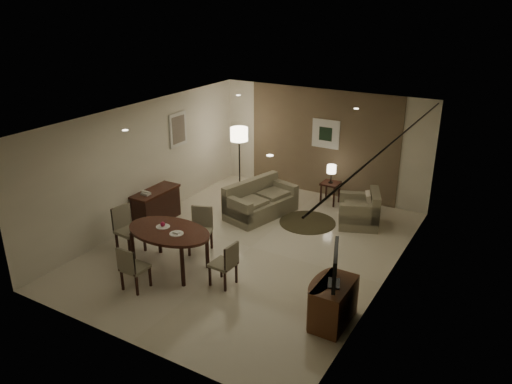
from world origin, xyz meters
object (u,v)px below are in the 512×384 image
Objects in this scene: chair_far at (200,232)px; tv_cabinet at (334,303)px; chair_left at (130,230)px; side_table at (330,193)px; console_desk at (156,206)px; chair_near at (135,267)px; dining_table at (170,249)px; sofa at (261,199)px; armchair at (359,208)px; floor_lamp at (239,161)px; chair_right at (223,263)px.

tv_cabinet is at bearing -36.18° from chair_far.
side_table is (2.48, 4.34, -0.20)m from chair_left.
chair_left reaches higher than console_desk.
tv_cabinet is 4.38m from chair_left.
chair_near is at bearing -166.25° from tv_cabinet.
tv_cabinet is 3.28m from dining_table.
sofa is (0.15, 2.17, -0.06)m from chair_far.
chair_far is 3.86m from side_table.
dining_table is 4.34m from armchair.
chair_near is at bearing -56.62° from console_desk.
console_desk is 1.48m from chair_left.
console_desk is 1.42× the size of chair_near.
chair_near is at bearing -79.91° from floor_lamp.
chair_left is at bearing -43.02° from chair_near.
armchair reaches higher than console_desk.
sofa is at bearing -95.30° from chair_near.
chair_far is at bearing -169.54° from sofa.
console_desk is at bearing -114.09° from chair_right.
tv_cabinet is at bearing -166.45° from chair_near.
dining_table is at bearing -42.48° from console_desk.
chair_far is 1.67× the size of side_table.
dining_table is at bearing -76.67° from floor_lamp.
chair_far is at bearing -21.69° from console_desk.
floor_lamp reaches higher than tv_cabinet.
dining_table is 0.98× the size of floor_lamp.
tv_cabinet is at bearing 91.88° from chair_right.
chair_far is 0.54× the size of sofa.
sofa is (1.36, 2.87, -0.08)m from chair_left.
armchair is at bearing 103.64° from tv_cabinet.
chair_left is 2.26m from chair_right.
chair_left is 0.55× the size of floor_lamp.
sofa is at bearing 38.53° from console_desk.
chair_left is (0.51, -1.38, 0.10)m from console_desk.
console_desk reaches higher than tv_cabinet.
tv_cabinet is 1.00× the size of armchair.
chair_left is at bearing 169.10° from sofa.
chair_right is 3.07m from sofa.
chair_right reaches higher than side_table.
chair_far is (-3.17, 0.82, 0.11)m from tv_cabinet.
side_table is (-1.02, 0.81, -0.13)m from armchair.
chair_right is at bearing -57.51° from chair_far.
armchair is at bearing -58.47° from sofa.
chair_left is (-1.02, 0.94, 0.05)m from chair_near.
chair_near is (1.53, -2.32, 0.05)m from console_desk.
chair_far is 0.53× the size of floor_lamp.
chair_left is 0.56× the size of sofa.
side_table is at bearing -179.39° from chair_right.
chair_left reaches higher than sofa.
chair_right is 3.80m from armchair.
side_table is (1.27, 3.65, -0.18)m from chair_far.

